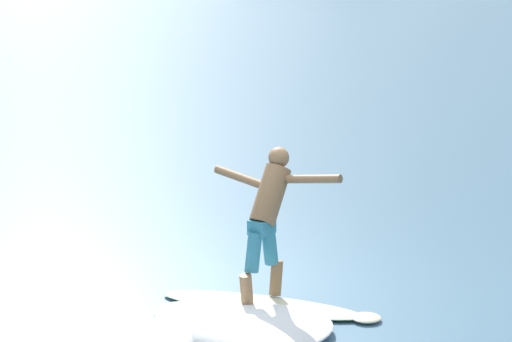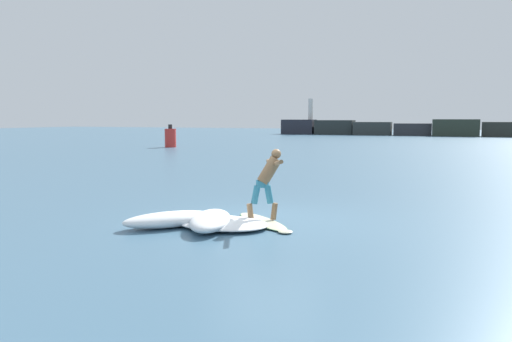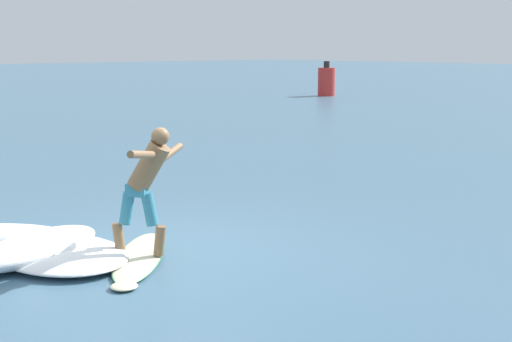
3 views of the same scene
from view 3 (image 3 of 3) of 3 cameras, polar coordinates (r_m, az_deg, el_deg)
name	(u,v)px [view 3 (image 3 of 3)]	position (r m, az deg, el deg)	size (l,w,h in m)	color
ground_plane	(161,254)	(9.53, -7.64, -6.59)	(200.00, 200.00, 0.00)	#456B85
surfboard	(139,257)	(9.30, -9.34, -6.83)	(2.12, 2.00, 0.20)	beige
surfer	(147,180)	(9.05, -8.71, -0.68)	(1.05, 1.40, 1.65)	brown
channel_marker_buoy	(326,81)	(39.73, 5.65, 7.15)	(0.94, 0.94, 1.90)	red
wave_foam_at_tail	(60,253)	(9.50, -15.39, -6.37)	(2.17, 1.53, 0.18)	white
wave_foam_at_nose	(36,247)	(9.50, -17.17, -5.87)	(1.46, 2.19, 0.36)	white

